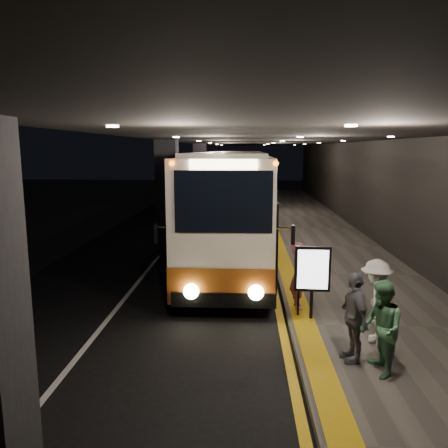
{
  "coord_description": "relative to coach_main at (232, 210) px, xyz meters",
  "views": [
    {
      "loc": [
        1.48,
        -12.54,
        4.05
      ],
      "look_at": [
        0.81,
        1.07,
        1.7
      ],
      "focal_mm": 35.0,
      "sensor_mm": 36.0,
      "label": 1
    }
  ],
  "objects": [
    {
      "name": "ground",
      "position": [
        -0.99,
        -3.27,
        -1.84
      ],
      "size": [
        90.0,
        90.0,
        0.0
      ],
      "primitive_type": "plane",
      "color": "black"
    },
    {
      "name": "lane_line_white",
      "position": [
        -2.79,
        1.73,
        -1.83
      ],
      "size": [
        0.12,
        50.0,
        0.01
      ],
      "primitive_type": "cube",
      "color": "silver",
      "rests_on": "ground"
    },
    {
      "name": "kerb_stripe_yellow",
      "position": [
        1.36,
        1.73,
        -1.83
      ],
      "size": [
        0.18,
        50.0,
        0.01
      ],
      "primitive_type": "cube",
      "color": "gold",
      "rests_on": "ground"
    },
    {
      "name": "sidewalk",
      "position": [
        3.76,
        1.73,
        -1.76
      ],
      "size": [
        4.5,
        50.0,
        0.15
      ],
      "primitive_type": "cube",
      "color": "#514C44",
      "rests_on": "ground"
    },
    {
      "name": "tactile_strip",
      "position": [
        1.86,
        1.73,
        -1.68
      ],
      "size": [
        0.5,
        50.0,
        0.01
      ],
      "primitive_type": "cube",
      "color": "gold",
      "rests_on": "sidewalk"
    },
    {
      "name": "terminal_wall",
      "position": [
        6.01,
        1.73,
        1.16
      ],
      "size": [
        0.1,
        50.0,
        6.0
      ],
      "primitive_type": "cube",
      "color": "black",
      "rests_on": "ground"
    },
    {
      "name": "support_columns",
      "position": [
        -2.49,
        0.73,
        0.36
      ],
      "size": [
        0.8,
        24.8,
        4.4
      ],
      "color": "black",
      "rests_on": "ground"
    },
    {
      "name": "canopy",
      "position": [
        1.51,
        1.73,
        2.76
      ],
      "size": [
        9.0,
        50.0,
        0.4
      ],
      "primitive_type": "cube",
      "color": "black",
      "rests_on": "support_columns"
    },
    {
      "name": "coach_main",
      "position": [
        0.0,
        0.0,
        0.0
      ],
      "size": [
        2.67,
        12.34,
        3.83
      ],
      "rotation": [
        0.0,
        0.0,
        -0.01
      ],
      "color": "#EDDFC6",
      "rests_on": "ground"
    },
    {
      "name": "coach_second",
      "position": [
        -0.16,
        13.07,
        -0.1
      ],
      "size": [
        2.79,
        11.57,
        3.61
      ],
      "rotation": [
        0.0,
        0.0,
        0.03
      ],
      "color": "#EDDFC6",
      "rests_on": "ground"
    },
    {
      "name": "passenger_boarding",
      "position": [
        1.81,
        -5.41,
        -0.85
      ],
      "size": [
        0.44,
        0.64,
        1.67
      ],
      "primitive_type": "imported",
      "rotation": [
        0.0,
        0.0,
        1.64
      ],
      "color": "#B3536C",
      "rests_on": "sidewalk"
    },
    {
      "name": "passenger_waiting_green",
      "position": [
        2.86,
        -8.57,
        -0.85
      ],
      "size": [
        0.54,
        0.84,
        1.68
      ],
      "primitive_type": "imported",
      "rotation": [
        0.0,
        0.0,
        -1.53
      ],
      "color": "#488158",
      "rests_on": "sidewalk"
    },
    {
      "name": "passenger_waiting_white",
      "position": [
        3.16,
        -7.2,
        -0.83
      ],
      "size": [
        0.79,
        1.2,
        1.71
      ],
      "primitive_type": "imported",
      "rotation": [
        0.0,
        0.0,
        -1.84
      ],
      "color": "silver",
      "rests_on": "sidewalk"
    },
    {
      "name": "passenger_waiting_grey",
      "position": [
        2.51,
        -8.07,
        -0.84
      ],
      "size": [
        0.66,
        1.06,
        1.7
      ],
      "primitive_type": "imported",
      "rotation": [
        0.0,
        0.0,
        -1.41
      ],
      "color": "#545559",
      "rests_on": "sidewalk"
    },
    {
      "name": "bag_polka",
      "position": [
        3.27,
        -7.54,
        -1.51
      ],
      "size": [
        0.32,
        0.17,
        0.36
      ],
      "primitive_type": "cube",
      "rotation": [
        0.0,
        0.0,
        -0.16
      ],
      "color": "black",
      "rests_on": "sidewalk"
    },
    {
      "name": "info_sign",
      "position": [
        2.04,
        -6.08,
        -0.53
      ],
      "size": [
        0.82,
        0.15,
        1.72
      ],
      "rotation": [
        0.0,
        0.0,
        -0.04
      ],
      "color": "black",
      "rests_on": "sidewalk"
    },
    {
      "name": "stanchion_post",
      "position": [
        1.76,
        -5.91,
        -1.09
      ],
      "size": [
        0.05,
        0.05,
        1.2
      ],
      "primitive_type": "cylinder",
      "color": "black",
      "rests_on": "sidewalk"
    }
  ]
}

